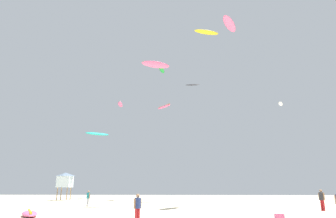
# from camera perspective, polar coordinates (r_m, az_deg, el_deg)

# --- Properties ---
(person_foreground) EXTENTS (0.42, 0.41, 1.64)m
(person_foreground) POSITION_cam_1_polar(r_m,az_deg,el_deg) (17.79, -6.06, -18.60)
(person_foreground) COLOR #B21E23
(person_foreground) RESTS_ON ground
(person_midground) EXTENTS (0.41, 0.54, 1.80)m
(person_midground) POSITION_cam_1_polar(r_m,az_deg,el_deg) (29.61, 28.24, -15.35)
(person_midground) COLOR #B21E23
(person_midground) RESTS_ON ground
(person_right) EXTENTS (0.45, 0.37, 1.62)m
(person_right) POSITION_cam_1_polar(r_m,az_deg,el_deg) (33.05, -15.58, -16.52)
(person_right) COLOR silver
(person_right) RESTS_ON ground
(kite_grounded_near) EXTENTS (2.60, 3.56, 0.42)m
(kite_grounded_near) POSITION_cam_1_polar(r_m,az_deg,el_deg) (23.63, -25.81, -18.20)
(kite_grounded_near) COLOR #E5598C
(kite_grounded_near) RESTS_ON ground
(lifeguard_tower) EXTENTS (2.30, 2.30, 4.15)m
(lifeguard_tower) POSITION_cam_1_polar(r_m,az_deg,el_deg) (48.78, -19.77, -13.09)
(lifeguard_tower) COLOR #8C704C
(lifeguard_tower) RESTS_ON ground
(cooler_box) EXTENTS (0.56, 0.36, 0.32)m
(cooler_box) POSITION_cam_1_polar(r_m,az_deg,el_deg) (21.32, 21.27, -19.26)
(cooler_box) COLOR #E5598C
(cooler_box) RESTS_ON ground
(kite_aloft_0) EXTENTS (3.58, 2.24, 0.75)m
(kite_aloft_0) POSITION_cam_1_polar(r_m,az_deg,el_deg) (34.70, -2.46, 8.83)
(kite_aloft_0) COLOR #E5598C
(kite_aloft_1) EXTENTS (4.28, 2.41, 0.42)m
(kite_aloft_1) POSITION_cam_1_polar(r_m,az_deg,el_deg) (48.26, 7.66, 14.89)
(kite_aloft_1) COLOR yellow
(kite_aloft_2) EXTENTS (3.16, 3.51, 0.64)m
(kite_aloft_2) POSITION_cam_1_polar(r_m,az_deg,el_deg) (53.24, -0.78, 0.46)
(kite_aloft_2) COLOR #E5598C
(kite_aloft_3) EXTENTS (1.37, 3.59, 0.72)m
(kite_aloft_3) POSITION_cam_1_polar(r_m,az_deg,el_deg) (49.57, -1.32, 7.91)
(kite_aloft_3) COLOR green
(kite_aloft_4) EXTENTS (4.49, 3.38, 0.82)m
(kite_aloft_4) POSITION_cam_1_polar(r_m,az_deg,el_deg) (55.70, -13.87, -4.82)
(kite_aloft_4) COLOR #19B29E
(kite_aloft_5) EXTENTS (1.67, 2.27, 0.54)m
(kite_aloft_5) POSITION_cam_1_polar(r_m,az_deg,el_deg) (51.26, 21.50, 0.97)
(kite_aloft_5) COLOR white
(kite_aloft_6) EXTENTS (1.61, 3.45, 0.73)m
(kite_aloft_6) POSITION_cam_1_polar(r_m,az_deg,el_deg) (54.22, -9.48, 0.92)
(kite_aloft_6) COLOR #E5598C
(kite_aloft_7) EXTENTS (2.66, 4.09, 0.54)m
(kite_aloft_7) POSITION_cam_1_polar(r_m,az_deg,el_deg) (35.67, 12.12, 16.19)
(kite_aloft_7) COLOR #E5598C
(kite_aloft_8) EXTENTS (2.80, 0.99, 0.57)m
(kite_aloft_8) POSITION_cam_1_polar(r_m,az_deg,el_deg) (56.18, 4.87, 4.82)
(kite_aloft_8) COLOR #2D2D33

